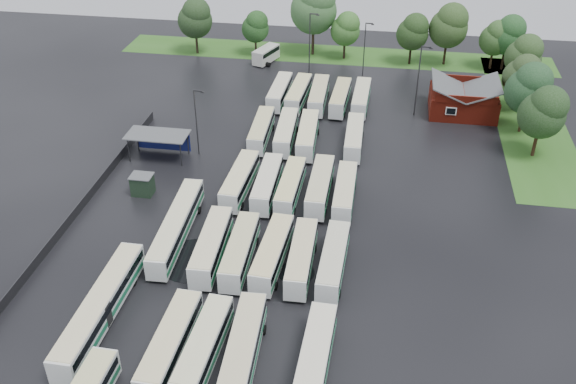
# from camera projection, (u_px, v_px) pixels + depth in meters

# --- Properties ---
(ground) EXTENTS (160.00, 160.00, 0.00)m
(ground) POSITION_uv_depth(u_px,v_px,m) (250.00, 272.00, 66.48)
(ground) COLOR black
(ground) RESTS_ON ground
(brick_building) EXTENTS (10.07, 8.60, 5.39)m
(brick_building) POSITION_uv_depth(u_px,v_px,m) (463.00, 102.00, 97.79)
(brick_building) COLOR maroon
(brick_building) RESTS_ON ground
(wash_shed) EXTENTS (8.20, 4.20, 3.58)m
(wash_shed) POSITION_uv_depth(u_px,v_px,m) (159.00, 137.00, 85.60)
(wash_shed) COLOR #2D2D30
(wash_shed) RESTS_ON ground
(utility_hut) EXTENTS (2.70, 2.20, 2.62)m
(utility_hut) POSITION_uv_depth(u_px,v_px,m) (142.00, 185.00, 78.51)
(utility_hut) COLOR black
(utility_hut) RESTS_ON ground
(grass_strip_north) EXTENTS (80.00, 10.00, 0.01)m
(grass_strip_north) POSITION_uv_depth(u_px,v_px,m) (334.00, 55.00, 120.18)
(grass_strip_north) COLOR #2E5F1C
(grass_strip_north) RESTS_ON ground
(grass_strip_east) EXTENTS (10.00, 50.00, 0.01)m
(grass_strip_east) POSITION_uv_depth(u_px,v_px,m) (528.00, 117.00, 97.43)
(grass_strip_east) COLOR #2E5F1C
(grass_strip_east) RESTS_ON ground
(west_fence) EXTENTS (0.10, 50.00, 1.20)m
(west_fence) POSITION_uv_depth(u_px,v_px,m) (81.00, 205.00, 75.89)
(west_fence) COLOR #2D2D30
(west_fence) RESTS_ON ground
(bus_r1c0) EXTENTS (2.65, 11.33, 3.14)m
(bus_r1c0) POSITION_uv_depth(u_px,v_px,m) (170.00, 344.00, 55.55)
(bus_r1c0) COLOR silver
(bus_r1c0) RESTS_ON ground
(bus_r1c1) EXTENTS (2.72, 10.98, 3.03)m
(bus_r1c1) POSITION_uv_depth(u_px,v_px,m) (204.00, 347.00, 55.27)
(bus_r1c1) COLOR silver
(bus_r1c1) RESTS_ON ground
(bus_r1c2) EXTENTS (2.89, 11.35, 3.13)m
(bus_r1c2) POSITION_uv_depth(u_px,v_px,m) (244.00, 347.00, 55.20)
(bus_r1c2) COLOR silver
(bus_r1c2) RESTS_ON ground
(bus_r1c4) EXTENTS (2.63, 11.19, 3.10)m
(bus_r1c4) POSITION_uv_depth(u_px,v_px,m) (315.00, 358.00, 54.16)
(bus_r1c4) COLOR silver
(bus_r1c4) RESTS_ON ground
(bus_r2c0) EXTENTS (2.87, 11.39, 3.15)m
(bus_r2c0) POSITION_uv_depth(u_px,v_px,m) (212.00, 246.00, 67.35)
(bus_r2c0) COLOR silver
(bus_r2c0) RESTS_ON ground
(bus_r2c1) EXTENTS (2.56, 10.93, 3.03)m
(bus_r2c1) POSITION_uv_depth(u_px,v_px,m) (240.00, 251.00, 66.76)
(bus_r2c1) COLOR silver
(bus_r2c1) RESTS_ON ground
(bus_r2c2) EXTENTS (2.85, 11.11, 3.07)m
(bus_r2c2) POSITION_uv_depth(u_px,v_px,m) (272.00, 253.00, 66.39)
(bus_r2c2) COLOR silver
(bus_r2c2) RESTS_ON ground
(bus_r2c3) EXTENTS (2.53, 10.81, 2.99)m
(bus_r2c3) POSITION_uv_depth(u_px,v_px,m) (301.00, 257.00, 65.86)
(bus_r2c3) COLOR silver
(bus_r2c3) RESTS_ON ground
(bus_r2c4) EXTENTS (2.52, 10.89, 3.02)m
(bus_r2c4) POSITION_uv_depth(u_px,v_px,m) (333.00, 261.00, 65.36)
(bus_r2c4) COLOR silver
(bus_r2c4) RESTS_ON ground
(bus_r3c0) EXTENTS (2.71, 11.16, 3.09)m
(bus_r3c0) POSITION_uv_depth(u_px,v_px,m) (240.00, 180.00, 78.61)
(bus_r3c0) COLOR silver
(bus_r3c0) RESTS_ON ground
(bus_r3c1) EXTENTS (2.53, 10.96, 3.04)m
(bus_r3c1) POSITION_uv_depth(u_px,v_px,m) (267.00, 184.00, 78.02)
(bus_r3c1) COLOR silver
(bus_r3c1) RESTS_ON ground
(bus_r3c2) EXTENTS (2.40, 10.67, 2.96)m
(bus_r3c2) POSITION_uv_depth(u_px,v_px,m) (290.00, 186.00, 77.55)
(bus_r3c2) COLOR silver
(bus_r3c2) RESTS_ON ground
(bus_r3c3) EXTENTS (2.42, 11.25, 3.13)m
(bus_r3c3) POSITION_uv_depth(u_px,v_px,m) (320.00, 186.00, 77.41)
(bus_r3c3) COLOR silver
(bus_r3c3) RESTS_ON ground
(bus_r3c4) EXTENTS (2.39, 10.73, 2.98)m
(bus_r3c4) POSITION_uv_depth(u_px,v_px,m) (345.00, 192.00, 76.48)
(bus_r3c4) COLOR silver
(bus_r3c4) RESTS_ON ground
(bus_r4c0) EXTENTS (2.68, 10.84, 3.00)m
(bus_r4c0) POSITION_uv_depth(u_px,v_px,m) (261.00, 130.00, 90.16)
(bus_r4c0) COLOR silver
(bus_r4c0) RESTS_ON ground
(bus_r4c1) EXTENTS (2.84, 11.07, 3.05)m
(bus_r4c1) POSITION_uv_depth(u_px,v_px,m) (286.00, 132.00, 89.58)
(bus_r4c1) COLOR silver
(bus_r4c1) RESTS_ON ground
(bus_r4c2) EXTENTS (2.95, 11.33, 3.12)m
(bus_r4c2) POSITION_uv_depth(u_px,v_px,m) (308.00, 135.00, 88.81)
(bus_r4c2) COLOR silver
(bus_r4c2) RESTS_ON ground
(bus_r4c4) EXTENTS (2.52, 10.75, 2.98)m
(bus_r4c4) POSITION_uv_depth(u_px,v_px,m) (354.00, 137.00, 88.36)
(bus_r4c4) COLOR silver
(bus_r4c4) RESTS_ON ground
(bus_r5c0) EXTENTS (2.47, 10.92, 3.03)m
(bus_r5c0) POSITION_uv_depth(u_px,v_px,m) (280.00, 92.00, 101.38)
(bus_r5c0) COLOR silver
(bus_r5c0) RESTS_ON ground
(bus_r5c1) EXTENTS (2.83, 11.14, 3.08)m
(bus_r5c1) POSITION_uv_depth(u_px,v_px,m) (299.00, 94.00, 100.73)
(bus_r5c1) COLOR silver
(bus_r5c1) RESTS_ON ground
(bus_r5c2) EXTENTS (2.64, 11.20, 3.10)m
(bus_r5c2) POSITION_uv_depth(u_px,v_px,m) (319.00, 95.00, 100.15)
(bus_r5c2) COLOR silver
(bus_r5c2) RESTS_ON ground
(bus_r5c3) EXTENTS (2.60, 10.75, 2.97)m
(bus_r5c3) POSITION_uv_depth(u_px,v_px,m) (340.00, 98.00, 99.64)
(bus_r5c3) COLOR silver
(bus_r5c3) RESTS_ON ground
(bus_r5c4) EXTENTS (2.45, 10.82, 3.00)m
(bus_r5c4) POSITION_uv_depth(u_px,v_px,m) (361.00, 98.00, 99.53)
(bus_r5c4) COLOR silver
(bus_r5c4) RESTS_ON ground
(artic_bus_west_b) EXTENTS (2.90, 16.09, 2.97)m
(artic_bus_west_b) POSITION_uv_depth(u_px,v_px,m) (177.00, 226.00, 70.56)
(artic_bus_west_b) COLOR silver
(artic_bus_west_b) RESTS_ON ground
(artic_bus_west_c) EXTENTS (2.45, 16.56, 3.07)m
(artic_bus_west_c) POSITION_uv_depth(u_px,v_px,m) (101.00, 307.00, 59.48)
(artic_bus_west_c) COLOR silver
(artic_bus_west_c) RESTS_ON ground
(minibus) EXTENTS (4.21, 6.58, 2.70)m
(minibus) POSITION_uv_depth(u_px,v_px,m) (266.00, 54.00, 116.14)
(minibus) COLOR silver
(minibus) RESTS_ON ground
(tree_north_0) EXTENTS (6.36, 6.36, 10.53)m
(tree_north_0) POSITION_uv_depth(u_px,v_px,m) (195.00, 18.00, 117.12)
(tree_north_0) COLOR #32271A
(tree_north_0) RESTS_ON ground
(tree_north_1) EXTENTS (5.03, 5.03, 8.34)m
(tree_north_1) POSITION_uv_depth(u_px,v_px,m) (256.00, 26.00, 117.38)
(tree_north_1) COLOR #3D2A21
(tree_north_1) RESTS_ON ground
(tree_north_2) EXTENTS (8.47, 8.47, 14.02)m
(tree_north_2) POSITION_uv_depth(u_px,v_px,m) (315.00, 6.00, 115.43)
(tree_north_2) COLOR #35261C
(tree_north_2) RESTS_ON ground
(tree_north_3) EXTENTS (5.34, 5.34, 8.85)m
(tree_north_3) POSITION_uv_depth(u_px,v_px,m) (346.00, 28.00, 115.37)
(tree_north_3) COLOR black
(tree_north_3) RESTS_ON ground
(tree_north_4) EXTENTS (5.67, 5.67, 9.38)m
(tree_north_4) POSITION_uv_depth(u_px,v_px,m) (413.00, 31.00, 112.88)
(tree_north_4) COLOR black
(tree_north_4) RESTS_ON ground
(tree_north_5) EXTENTS (6.79, 6.79, 11.24)m
(tree_north_5) POSITION_uv_depth(u_px,v_px,m) (450.00, 25.00, 112.05)
(tree_north_5) COLOR black
(tree_north_5) RESTS_ON ground
(tree_north_6) EXTENTS (6.00, 6.00, 9.94)m
(tree_north_6) POSITION_uv_depth(u_px,v_px,m) (509.00, 34.00, 110.44)
(tree_north_6) COLOR black
(tree_north_6) RESTS_ON ground
(tree_east_0) EXTENTS (6.21, 6.21, 10.28)m
(tree_east_0) POSITION_uv_depth(u_px,v_px,m) (544.00, 112.00, 83.73)
(tree_east_0) COLOR #352013
(tree_east_0) RESTS_ON ground
(tree_east_1) EXTENTS (6.46, 6.46, 10.70)m
(tree_east_1) POSITION_uv_depth(u_px,v_px,m) (530.00, 88.00, 89.68)
(tree_east_1) COLOR #362213
(tree_east_1) RESTS_ON ground
(tree_east_2) EXTENTS (5.55, 5.55, 9.19)m
(tree_east_2) POSITION_uv_depth(u_px,v_px,m) (523.00, 75.00, 96.35)
(tree_east_2) COLOR black
(tree_east_2) RESTS_ON ground
(tree_east_3) EXTENTS (5.87, 5.87, 9.71)m
(tree_east_3) POSITION_uv_depth(u_px,v_px,m) (525.00, 55.00, 102.56)
(tree_east_3) COLOR black
(tree_east_3) RESTS_ON ground
(tree_east_4) EXTENTS (5.35, 5.35, 8.85)m
(tree_east_4) POSITION_uv_depth(u_px,v_px,m) (496.00, 38.00, 111.18)
(tree_east_4) COLOR #362515
(tree_east_4) RESTS_ON ground
(lamp_post_ne) EXTENTS (1.68, 0.33, 10.94)m
(lamp_post_ne) POSITION_uv_depth(u_px,v_px,m) (419.00, 76.00, 94.77)
(lamp_post_ne) COLOR #2D2D30
(lamp_post_ne) RESTS_ON ground
(lamp_post_nw) EXTENTS (1.46, 0.28, 9.45)m
(lamp_post_nw) POSITION_uv_depth(u_px,v_px,m) (197.00, 118.00, 84.81)
(lamp_post_nw) COLOR #2D2D30
(lamp_post_nw) RESTS_ON ground
(lamp_post_back_w) EXTENTS (1.66, 0.32, 10.79)m
(lamp_post_back_w) POSITION_uv_depth(u_px,v_px,m) (310.00, 40.00, 108.58)
(lamp_post_back_w) COLOR #2D2D30
(lamp_post_back_w) RESTS_ON ground
(lamp_post_back_e) EXTENTS (1.45, 0.28, 9.40)m
(lamp_post_back_e) POSITION_uv_depth(u_px,v_px,m) (365.00, 46.00, 108.39)
(lamp_post_back_e) COLOR #2D2D30
(lamp_post_back_e) RESTS_ON ground
(puddle_2) EXTENTS (7.67, 7.67, 0.01)m
(puddle_2) POSITION_uv_depth(u_px,v_px,m) (194.00, 260.00, 68.07)
(puddle_2) COLOR black
(puddle_2) RESTS_ON ground
(puddle_3) EXTENTS (3.86, 3.86, 0.01)m
(puddle_3) POSITION_uv_depth(u_px,v_px,m) (296.00, 273.00, 66.34)
(puddle_3) COLOR black
(puddle_3) RESTS_ON ground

